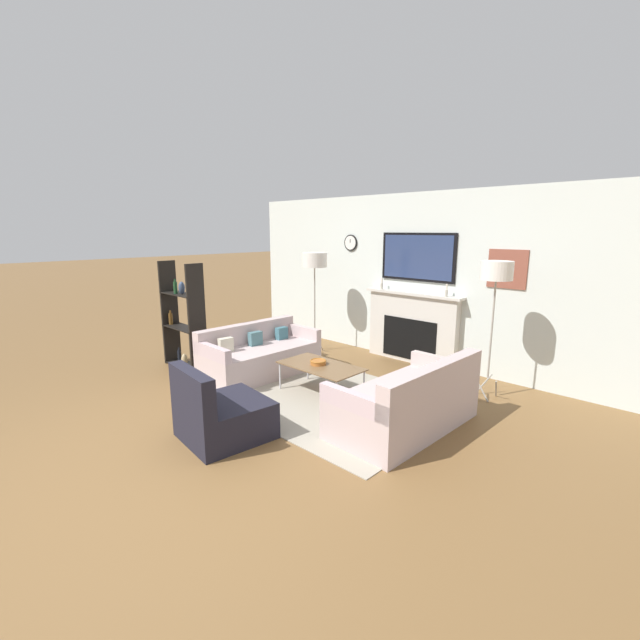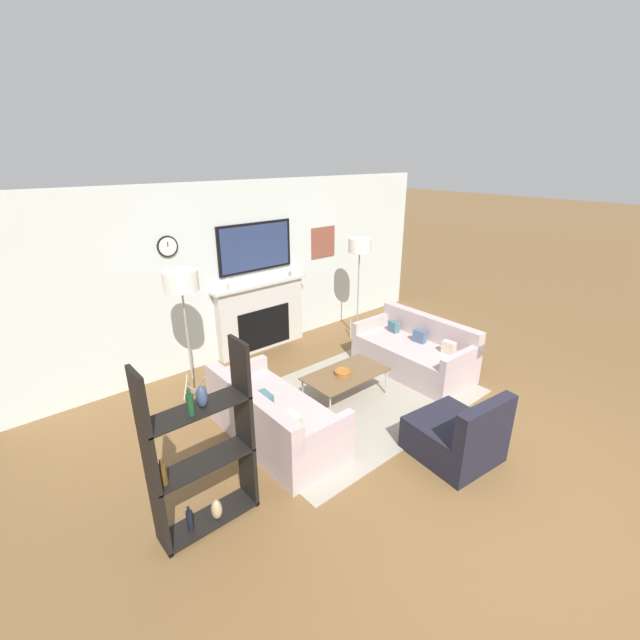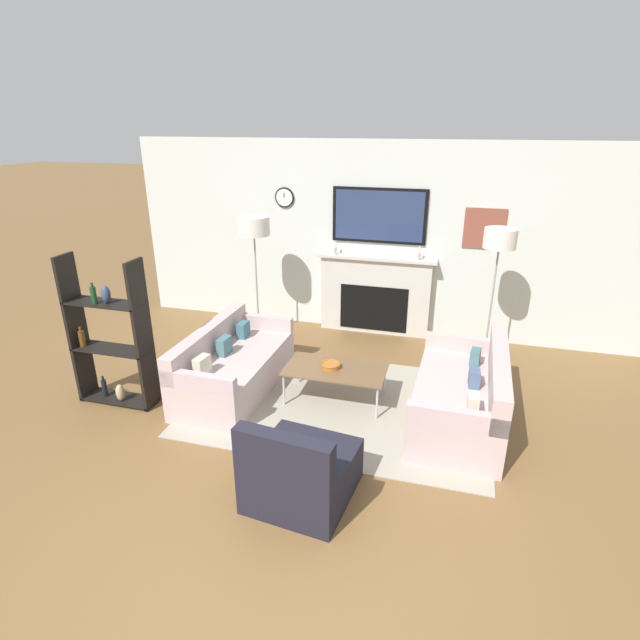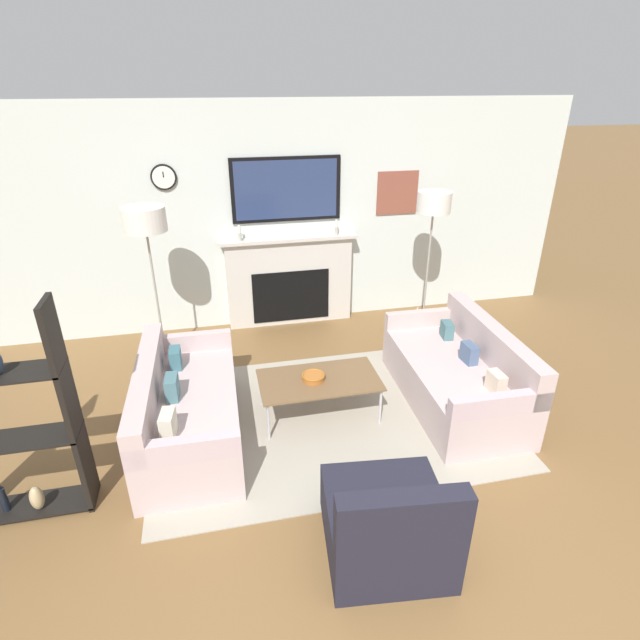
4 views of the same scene
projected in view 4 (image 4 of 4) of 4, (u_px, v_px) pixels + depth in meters
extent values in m
cube|color=silver|center=(286.00, 218.00, 6.10)|extent=(7.29, 0.07, 2.70)
cube|color=beige|center=(290.00, 282.00, 6.34)|extent=(1.57, 0.16, 1.11)
cube|color=black|center=(291.00, 296.00, 6.34)|extent=(0.98, 0.01, 0.66)
cube|color=beige|center=(289.00, 239.00, 6.08)|extent=(1.69, 0.22, 0.04)
cylinder|color=#B2AD9E|center=(240.00, 237.00, 5.90)|extent=(0.04, 0.04, 0.10)
cylinder|color=white|center=(239.00, 229.00, 5.86)|extent=(0.03, 0.03, 0.09)
cylinder|color=#B2AD9E|center=(336.00, 231.00, 6.14)|extent=(0.04, 0.04, 0.10)
cylinder|color=white|center=(336.00, 223.00, 6.09)|extent=(0.03, 0.03, 0.09)
cube|color=black|center=(286.00, 189.00, 5.90)|extent=(1.31, 0.04, 0.75)
cube|color=navy|center=(286.00, 190.00, 5.88)|extent=(1.22, 0.01, 0.68)
cylinder|color=black|center=(164.00, 177.00, 5.54)|extent=(0.28, 0.02, 0.28)
cylinder|color=silver|center=(164.00, 177.00, 5.53)|extent=(0.24, 0.00, 0.24)
cube|color=black|center=(163.00, 175.00, 5.51)|extent=(0.01, 0.00, 0.06)
cube|color=brown|center=(397.00, 193.00, 6.22)|extent=(0.53, 0.02, 0.53)
cube|color=#A29B89|center=(329.00, 417.00, 4.71)|extent=(3.19, 2.21, 0.01)
cube|color=#C1ABAA|center=(191.00, 416.00, 4.37)|extent=(0.84, 1.75, 0.44)
cube|color=#C1ABAA|center=(146.00, 385.00, 4.15)|extent=(0.19, 1.74, 0.30)
cube|color=#C5ABA9|center=(190.00, 342.00, 4.96)|extent=(0.81, 0.11, 0.18)
cube|color=#BFA7AD|center=(183.00, 450.00, 3.52)|extent=(0.81, 0.11, 0.18)
cube|color=#3A6873|center=(175.00, 358.00, 4.66)|extent=(0.10, 0.19, 0.19)
cube|color=#476F76|center=(172.00, 387.00, 4.21)|extent=(0.11, 0.21, 0.20)
cube|color=beige|center=(168.00, 424.00, 3.76)|extent=(0.12, 0.21, 0.20)
cube|color=#C1ABAA|center=(453.00, 382.00, 4.86)|extent=(0.92, 1.75, 0.44)
cube|color=#C1ABAA|center=(492.00, 343.00, 4.75)|extent=(0.21, 1.73, 0.35)
cube|color=#C0A7AD|center=(500.00, 404.00, 4.01)|extent=(0.87, 0.13, 0.18)
cube|color=#C2ACA5|center=(424.00, 318.00, 5.44)|extent=(0.87, 0.13, 0.18)
cube|color=beige|center=(496.00, 382.00, 4.30)|extent=(0.11, 0.18, 0.18)
cube|color=#4A5F7E|center=(469.00, 353.00, 4.75)|extent=(0.11, 0.19, 0.19)
cube|color=#456C72|center=(447.00, 330.00, 5.20)|extent=(0.12, 0.18, 0.17)
cube|color=black|center=(385.00, 525.00, 3.34)|extent=(0.88, 0.91, 0.39)
cube|color=black|center=(403.00, 523.00, 2.85)|extent=(0.80, 0.23, 0.41)
cube|color=brown|center=(319.00, 380.00, 4.59)|extent=(1.11, 0.61, 0.02)
cylinder|color=#B7B7BC|center=(268.00, 422.00, 4.34)|extent=(0.02, 0.02, 0.38)
cylinder|color=#B7B7BC|center=(380.00, 407.00, 4.55)|extent=(0.02, 0.02, 0.38)
cylinder|color=#B7B7BC|center=(261.00, 389.00, 4.80)|extent=(0.02, 0.02, 0.38)
cylinder|color=#B7B7BC|center=(363.00, 376.00, 5.01)|extent=(0.02, 0.02, 0.38)
cylinder|color=#AD6328|center=(313.00, 377.00, 4.57)|extent=(0.21, 0.21, 0.05)
torus|color=#A26021|center=(313.00, 375.00, 4.56)|extent=(0.21, 0.21, 0.02)
cylinder|color=#9E998E|center=(174.00, 347.00, 5.68)|extent=(0.09, 0.23, 0.28)
cylinder|color=#9E998E|center=(158.00, 347.00, 5.68)|extent=(0.17, 0.19, 0.28)
cylinder|color=#9E998E|center=(162.00, 354.00, 5.53)|extent=(0.23, 0.07, 0.28)
cylinder|color=#9E998E|center=(155.00, 288.00, 5.30)|extent=(0.02, 0.02, 1.23)
cylinder|color=white|center=(144.00, 219.00, 4.98)|extent=(0.43, 0.43, 0.25)
cylinder|color=#9E998E|center=(429.00, 320.00, 6.29)|extent=(0.09, 0.23, 0.29)
cylinder|color=#9E998E|center=(414.00, 320.00, 6.29)|extent=(0.17, 0.19, 0.29)
cylinder|color=#9E998E|center=(424.00, 326.00, 6.14)|extent=(0.23, 0.07, 0.29)
cylinder|color=#9E998E|center=(428.00, 265.00, 5.91)|extent=(0.02, 0.02, 1.25)
cylinder|color=white|center=(434.00, 202.00, 5.58)|extent=(0.38, 0.38, 0.23)
cube|color=black|center=(72.00, 410.00, 3.44)|extent=(0.04, 0.28, 1.65)
cube|color=black|center=(35.00, 505.00, 3.71)|extent=(0.87, 0.28, 0.02)
cube|color=black|center=(13.00, 440.00, 3.44)|extent=(0.87, 0.28, 0.01)
ellipsoid|color=tan|center=(37.00, 498.00, 3.63)|extent=(0.10, 0.10, 0.20)
cylinder|color=black|center=(4.00, 499.00, 3.62)|extent=(0.06, 0.06, 0.20)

